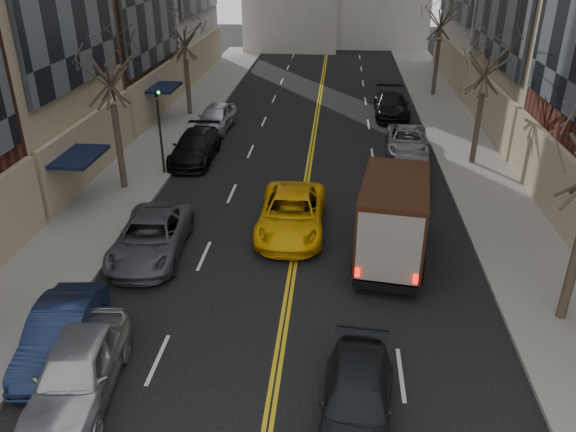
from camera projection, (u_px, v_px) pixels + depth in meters
name	position (u px, v px, depth m)	size (l,w,h in m)	color
sidewalk_left	(162.00, 142.00, 33.72)	(4.00, 66.00, 0.15)	slate
sidewalk_right	(468.00, 151.00, 32.26)	(4.00, 66.00, 0.15)	slate
tree_lf_mid	(106.00, 51.00, 24.56)	(3.20, 3.20, 8.91)	#382D23
tree_lf_far	(183.00, 25.00, 36.43)	(3.20, 3.20, 8.12)	#382D23
tree_rt_mid	(489.00, 48.00, 27.80)	(3.20, 3.20, 8.32)	#382D23
tree_rt_far	(443.00, 5.00, 40.95)	(3.20, 3.20, 9.11)	#382D23
traffic_signal	(159.00, 122.00, 27.90)	(0.29, 0.26, 4.70)	black
ups_truck	(393.00, 217.00, 20.88)	(3.13, 6.37, 3.36)	black
observer_sedan	(357.00, 401.00, 13.98)	(2.16, 4.58, 1.29)	black
taxi	(292.00, 213.00, 23.21)	(2.66, 5.78, 1.61)	#F1B20A
pedestrian	(306.00, 209.00, 23.64)	(0.56, 0.37, 1.54)	black
parked_lf_a	(78.00, 370.00, 14.74)	(1.91, 4.76, 1.62)	#B4B7BC
parked_lf_b	(61.00, 333.00, 16.25)	(1.57, 4.51, 1.48)	#111B38
parked_lf_c	(151.00, 237.00, 21.47)	(2.50, 5.41, 1.50)	#4B4D53
parked_lf_d	(195.00, 147.00, 30.81)	(2.17, 5.34, 1.55)	black
parked_lf_e	(216.00, 117.00, 35.78)	(1.93, 4.79, 1.63)	#AFB1B7
parked_rt_a	(410.00, 172.00, 27.47)	(1.63, 4.68, 1.54)	#484A4F
parked_rt_b	(407.00, 141.00, 32.02)	(2.28, 4.94, 1.37)	#A0A3A8
parked_rt_c	(391.00, 104.00, 38.62)	(2.27, 5.60, 1.62)	black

